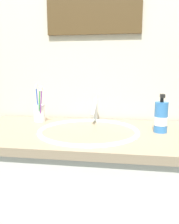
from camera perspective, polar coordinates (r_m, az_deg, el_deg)
name	(u,v)px	position (r m, az deg, el deg)	size (l,w,h in m)	color
tiled_wall_back	(94,66)	(1.44, 1.15, 11.08)	(2.38, 0.04, 2.40)	beige
vanity_counter	(85,213)	(1.33, -1.06, -23.30)	(1.18, 0.59, 0.88)	silver
sink_basin	(89,139)	(1.15, -0.23, -6.56)	(0.49, 0.49, 0.11)	white
faucet	(95,109)	(1.34, 1.29, 0.68)	(0.02, 0.17, 0.14)	silver
toothbrush_cup	(39,113)	(1.38, -12.07, -0.26)	(0.06, 0.06, 0.10)	white
toothbrush_blue	(37,101)	(1.35, -12.51, 2.71)	(0.01, 0.03, 0.21)	blue
toothbrush_purple	(41,102)	(1.32, -11.67, 2.37)	(0.05, 0.05, 0.20)	purple
toothbrush_green	(39,102)	(1.33, -12.04, 2.39)	(0.04, 0.04, 0.20)	green
soap_dispenser	(161,118)	(1.16, 16.90, -1.29)	(0.06, 0.06, 0.18)	#3372BF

